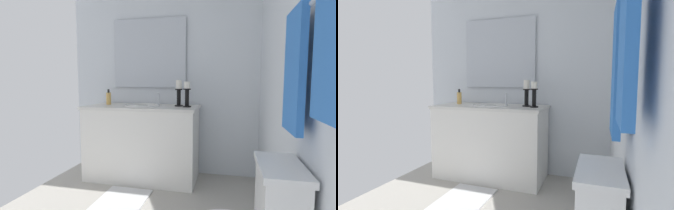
% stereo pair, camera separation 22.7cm
% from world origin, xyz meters
% --- Properties ---
extents(wall_back, '(2.78, 0.04, 2.45)m').
position_xyz_m(wall_back, '(0.00, 1.15, 1.23)').
color(wall_back, silver).
rests_on(wall_back, ground).
extents(wall_left, '(0.04, 2.29, 2.45)m').
position_xyz_m(wall_left, '(-1.39, 0.00, 1.23)').
color(wall_left, silver).
rests_on(wall_left, ground).
extents(vanity_cabinet, '(0.58, 1.26, 0.83)m').
position_xyz_m(vanity_cabinet, '(-1.07, -0.16, 0.42)').
color(vanity_cabinet, white).
rests_on(vanity_cabinet, ground).
extents(sink_basin, '(0.40, 0.40, 0.24)m').
position_xyz_m(sink_basin, '(-1.07, -0.15, 0.79)').
color(sink_basin, white).
rests_on(sink_basin, vanity_cabinet).
extents(mirror, '(0.02, 0.89, 0.82)m').
position_xyz_m(mirror, '(-1.35, -0.16, 1.44)').
color(mirror, silver).
extents(candle_holder_tall, '(0.09, 0.09, 0.27)m').
position_xyz_m(candle_holder_tall, '(-1.05, 0.36, 0.98)').
color(candle_holder_tall, black).
rests_on(candle_holder_tall, vanity_cabinet).
extents(candle_holder_short, '(0.09, 0.09, 0.29)m').
position_xyz_m(candle_holder_short, '(-1.11, 0.26, 0.99)').
color(candle_holder_short, black).
rests_on(candle_holder_short, vanity_cabinet).
extents(soap_bottle, '(0.06, 0.06, 0.18)m').
position_xyz_m(soap_bottle, '(-1.12, -0.59, 0.91)').
color(soap_bottle, '#E5B259').
rests_on(soap_bottle, vanity_cabinet).
extents(towel_near_vanity, '(0.27, 0.03, 0.54)m').
position_xyz_m(towel_near_vanity, '(0.39, 1.07, 1.16)').
color(towel_near_vanity, blue).
rests_on(towel_near_vanity, towel_bar).
extents(towel_center, '(0.23, 0.03, 0.43)m').
position_xyz_m(towel_center, '(0.80, 1.07, 1.21)').
color(towel_center, blue).
rests_on(towel_center, towel_bar).
extents(bath_mat, '(0.60, 0.44, 0.02)m').
position_xyz_m(bath_mat, '(-0.44, -0.16, 0.01)').
color(bath_mat, silver).
rests_on(bath_mat, ground).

